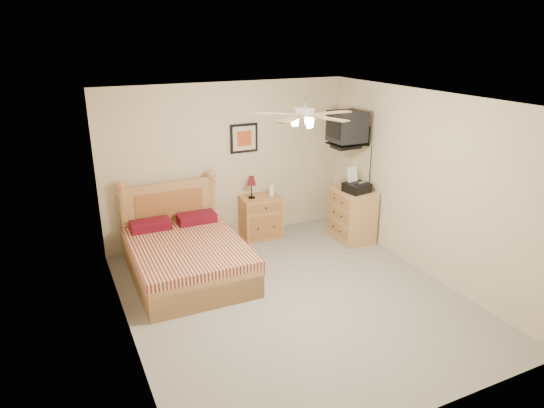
{
  "coord_description": "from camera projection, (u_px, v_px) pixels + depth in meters",
  "views": [
    {
      "loc": [
        -2.56,
        -4.77,
        3.2
      ],
      "look_at": [
        0.13,
        0.9,
        0.97
      ],
      "focal_mm": 32.0,
      "sensor_mm": 36.0,
      "label": 1
    }
  ],
  "objects": [
    {
      "name": "magazine_lower",
      "position": [
        344.0,
        184.0,
        7.9
      ],
      "size": [
        0.27,
        0.32,
        0.03
      ],
      "primitive_type": "imported",
      "rotation": [
        0.0,
        0.0,
        -0.3
      ],
      "color": "#ACA288",
      "rests_on": "dresser"
    },
    {
      "name": "ceiling_fan",
      "position": [
        305.0,
        115.0,
        5.21
      ],
      "size": [
        1.14,
        1.14,
        0.28
      ],
      "primitive_type": null,
      "color": "white",
      "rests_on": "ceiling"
    },
    {
      "name": "fax_machine",
      "position": [
        357.0,
        180.0,
        7.48
      ],
      "size": [
        0.4,
        0.42,
        0.37
      ],
      "primitive_type": null,
      "rotation": [
        0.0,
        0.0,
        0.16
      ],
      "color": "black",
      "rests_on": "dresser"
    },
    {
      "name": "wall_right",
      "position": [
        425.0,
        185.0,
        6.56
      ],
      "size": [
        0.04,
        4.5,
        2.5
      ],
      "primitive_type": "cube",
      "color": "beige",
      "rests_on": "ground"
    },
    {
      "name": "bed",
      "position": [
        187.0,
        236.0,
        6.5
      ],
      "size": [
        1.47,
        1.91,
        1.23
      ],
      "primitive_type": null,
      "rotation": [
        0.0,
        0.0,
        -0.01
      ],
      "color": "#AC7243",
      "rests_on": "ground"
    },
    {
      "name": "floor",
      "position": [
        293.0,
        298.0,
        6.17
      ],
      "size": [
        4.5,
        4.5,
        0.0
      ],
      "primitive_type": "plane",
      "color": "gray",
      "rests_on": "ground"
    },
    {
      "name": "magazine_upper",
      "position": [
        344.0,
        182.0,
        7.89
      ],
      "size": [
        0.29,
        0.34,
        0.02
      ],
      "primitive_type": "imported",
      "rotation": [
        0.0,
        0.0,
        0.3
      ],
      "color": "tan",
      "rests_on": "magazine_lower"
    },
    {
      "name": "dresser",
      "position": [
        352.0,
        215.0,
        7.8
      ],
      "size": [
        0.55,
        0.75,
        0.85
      ],
      "primitive_type": "cube",
      "rotation": [
        0.0,
        0.0,
        -0.07
      ],
      "color": "tan",
      "rests_on": "ground"
    },
    {
      "name": "wall_left",
      "position": [
        122.0,
        234.0,
        4.94
      ],
      "size": [
        0.04,
        4.5,
        2.5
      ],
      "primitive_type": "cube",
      "color": "beige",
      "rests_on": "ground"
    },
    {
      "name": "ceiling",
      "position": [
        296.0,
        99.0,
        5.33
      ],
      "size": [
        4.0,
        4.5,
        0.04
      ],
      "primitive_type": "cube",
      "color": "white",
      "rests_on": "ground"
    },
    {
      "name": "wall_tv",
      "position": [
        355.0,
        128.0,
        7.41
      ],
      "size": [
        0.56,
        0.46,
        0.58
      ],
      "primitive_type": null,
      "color": "black",
      "rests_on": "wall_right"
    },
    {
      "name": "framed_picture",
      "position": [
        244.0,
        138.0,
        7.64
      ],
      "size": [
        0.46,
        0.04,
        0.46
      ],
      "primitive_type": "cube",
      "color": "black",
      "rests_on": "wall_back"
    },
    {
      "name": "wall_back",
      "position": [
        228.0,
        162.0,
        7.67
      ],
      "size": [
        4.0,
        0.04,
        2.5
      ],
      "primitive_type": "cube",
      "color": "beige",
      "rests_on": "ground"
    },
    {
      "name": "table_lamp",
      "position": [
        252.0,
        187.0,
        7.72
      ],
      "size": [
        0.25,
        0.25,
        0.36
      ],
      "primitive_type": null,
      "rotation": [
        0.0,
        0.0,
        0.38
      ],
      "color": "#541018",
      "rests_on": "nightstand"
    },
    {
      "name": "lotion_bottle",
      "position": [
        272.0,
        189.0,
        7.82
      ],
      "size": [
        0.1,
        0.1,
        0.25
      ],
      "primitive_type": "imported",
      "rotation": [
        0.0,
        0.0,
        0.04
      ],
      "color": "white",
      "rests_on": "nightstand"
    },
    {
      "name": "nightstand",
      "position": [
        261.0,
        217.0,
        7.94
      ],
      "size": [
        0.66,
        0.51,
        0.68
      ],
      "primitive_type": "cube",
      "rotation": [
        0.0,
        0.0,
        -0.07
      ],
      "color": "#B77F39",
      "rests_on": "ground"
    },
    {
      "name": "wall_front",
      "position": [
        427.0,
        293.0,
        3.84
      ],
      "size": [
        4.0,
        0.04,
        2.5
      ],
      "primitive_type": "cube",
      "color": "beige",
      "rests_on": "ground"
    }
  ]
}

